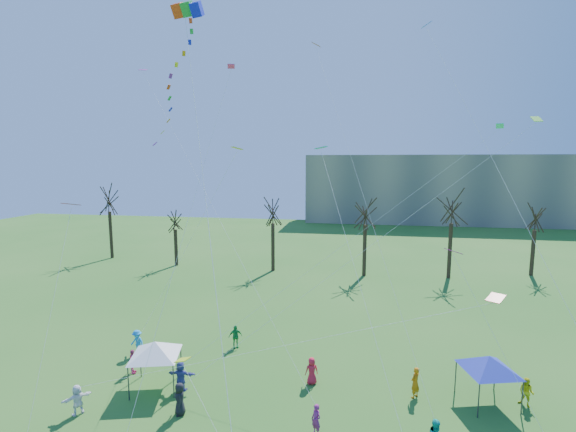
% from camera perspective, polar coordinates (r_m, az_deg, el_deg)
% --- Properties ---
extents(distant_building, '(60.00, 14.00, 15.00)m').
position_cam_1_polar(distant_building, '(96.84, 20.99, 3.64)').
color(distant_building, gray).
rests_on(distant_building, ground).
extents(bare_tree_row, '(71.08, 8.80, 10.30)m').
position_cam_1_polar(bare_tree_row, '(49.04, 8.45, -0.23)').
color(bare_tree_row, black).
rests_on(bare_tree_row, ground).
extents(big_box_kite, '(4.42, 7.33, 24.59)m').
position_cam_1_polar(big_box_kite, '(24.80, -15.26, 17.59)').
color(big_box_kite, '#ED3B10').
rests_on(big_box_kite, ground).
extents(canopy_tent_white, '(3.71, 3.71, 2.88)m').
position_cam_1_polar(canopy_tent_white, '(26.26, -18.37, -17.47)').
color(canopy_tent_white, '#3F3F44').
rests_on(canopy_tent_white, ground).
extents(canopy_tent_blue, '(3.62, 3.62, 2.80)m').
position_cam_1_polar(canopy_tent_blue, '(26.13, 26.67, -18.20)').
color(canopy_tent_blue, '#3F3F44').
rests_on(canopy_tent_blue, ground).
extents(festival_crowd, '(26.39, 14.78, 1.84)m').
position_cam_1_polar(festival_crowd, '(22.93, -3.11, -25.57)').
color(festival_crowd, red).
rests_on(festival_crowd, ground).
extents(small_kites_aloft, '(28.40, 19.39, 31.45)m').
position_cam_1_polar(small_kites_aloft, '(23.72, 2.61, 7.48)').
color(small_kites_aloft, '#FF450D').
rests_on(small_kites_aloft, ground).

